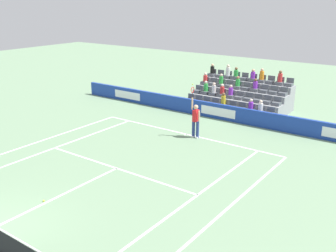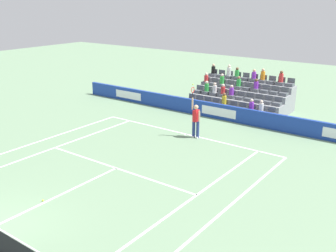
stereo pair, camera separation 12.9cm
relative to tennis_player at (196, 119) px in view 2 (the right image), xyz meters
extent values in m
cube|color=white|center=(0.64, -0.15, -0.99)|extent=(10.97, 0.10, 0.01)
cube|color=white|center=(0.64, 5.34, -0.99)|extent=(8.23, 0.10, 0.01)
cube|color=white|center=(0.64, 8.54, -0.99)|extent=(0.10, 6.40, 0.01)
cube|color=white|center=(4.76, 5.79, -0.99)|extent=(0.10, 11.89, 0.01)
cube|color=white|center=(-3.47, 5.79, -0.99)|extent=(0.10, 11.89, 0.01)
cube|color=white|center=(6.13, 5.79, -0.99)|extent=(0.10, 11.89, 0.01)
cube|color=white|center=(-4.84, 5.79, -0.99)|extent=(0.10, 11.89, 0.01)
cube|color=white|center=(0.64, -0.05, -0.99)|extent=(0.10, 0.20, 0.01)
cube|color=#193899|center=(0.64, -3.67, -0.53)|extent=(21.78, 0.20, 0.93)
cube|color=white|center=(0.64, -3.56, -0.53)|extent=(2.32, 0.01, 0.52)
cube|color=white|center=(7.90, -3.56, -0.53)|extent=(2.32, 0.01, 0.52)
cylinder|color=navy|center=(-0.13, -0.01, -0.54)|extent=(0.16, 0.16, 0.90)
cylinder|color=navy|center=(0.11, 0.01, -0.54)|extent=(0.16, 0.16, 0.90)
cube|color=white|center=(-0.13, -0.01, -0.95)|extent=(0.14, 0.27, 0.08)
cube|color=white|center=(0.11, 0.01, -0.95)|extent=(0.14, 0.27, 0.08)
cube|color=red|center=(-0.01, 0.00, 0.21)|extent=(0.24, 0.37, 0.60)
sphere|color=#D3A884|center=(-0.01, 0.00, 0.67)|extent=(0.24, 0.24, 0.24)
cylinder|color=#D3A884|center=(0.21, 0.01, 0.82)|extent=(0.09, 0.09, 0.62)
cylinder|color=#D3A884|center=(-0.23, 0.03, 0.23)|extent=(0.09, 0.09, 0.56)
cylinder|color=black|center=(0.21, 0.01, 1.27)|extent=(0.04, 0.04, 0.28)
torus|color=red|center=(0.21, 0.01, 1.55)|extent=(0.05, 0.31, 0.31)
sphere|color=#D1E533|center=(0.21, 0.01, 1.83)|extent=(0.07, 0.07, 0.07)
cube|color=gray|center=(0.64, -4.75, -0.78)|extent=(6.20, 0.95, 0.42)
cube|color=#545960|center=(-2.15, -4.75, -0.47)|extent=(0.48, 0.44, 0.20)
cube|color=#545960|center=(-2.15, -4.95, -0.22)|extent=(0.48, 0.04, 0.30)
cube|color=#545960|center=(-1.53, -4.75, -0.47)|extent=(0.48, 0.44, 0.20)
cube|color=#545960|center=(-1.53, -4.95, -0.22)|extent=(0.48, 0.04, 0.30)
cube|color=#545960|center=(-0.91, -4.75, -0.47)|extent=(0.48, 0.44, 0.20)
cube|color=#545960|center=(-0.91, -4.95, -0.22)|extent=(0.48, 0.04, 0.30)
cube|color=#545960|center=(-0.29, -4.75, -0.47)|extent=(0.48, 0.44, 0.20)
cube|color=#545960|center=(-0.29, -4.95, -0.22)|extent=(0.48, 0.04, 0.30)
cube|color=#545960|center=(0.33, -4.75, -0.47)|extent=(0.48, 0.44, 0.20)
cube|color=#545960|center=(0.33, -4.95, -0.22)|extent=(0.48, 0.04, 0.30)
cube|color=#545960|center=(0.95, -4.75, -0.47)|extent=(0.48, 0.44, 0.20)
cube|color=#545960|center=(0.95, -4.95, -0.22)|extent=(0.48, 0.04, 0.30)
cube|color=#545960|center=(1.57, -4.75, -0.47)|extent=(0.48, 0.44, 0.20)
cube|color=#545960|center=(1.57, -4.95, -0.22)|extent=(0.48, 0.04, 0.30)
cube|color=#545960|center=(2.19, -4.75, -0.47)|extent=(0.48, 0.44, 0.20)
cube|color=#545960|center=(2.19, -4.95, -0.22)|extent=(0.48, 0.04, 0.30)
cube|color=#545960|center=(2.81, -4.75, -0.47)|extent=(0.48, 0.44, 0.20)
cube|color=#545960|center=(2.81, -4.95, -0.22)|extent=(0.48, 0.04, 0.30)
cube|color=#545960|center=(3.43, -4.75, -0.47)|extent=(0.48, 0.44, 0.20)
cube|color=#545960|center=(3.43, -4.95, -0.22)|extent=(0.48, 0.04, 0.30)
cube|color=gray|center=(0.64, -5.70, -0.57)|extent=(6.20, 0.95, 0.84)
cube|color=#545960|center=(-2.15, -5.70, -0.05)|extent=(0.48, 0.44, 0.20)
cube|color=#545960|center=(-2.15, -5.90, 0.20)|extent=(0.48, 0.04, 0.30)
cube|color=#545960|center=(-1.53, -5.70, -0.05)|extent=(0.48, 0.44, 0.20)
cube|color=#545960|center=(-1.53, -5.90, 0.20)|extent=(0.48, 0.04, 0.30)
cube|color=#545960|center=(-0.91, -5.70, -0.05)|extent=(0.48, 0.44, 0.20)
cube|color=#545960|center=(-0.91, -5.90, 0.20)|extent=(0.48, 0.04, 0.30)
cube|color=#545960|center=(-0.29, -5.70, -0.05)|extent=(0.48, 0.44, 0.20)
cube|color=#545960|center=(-0.29, -5.90, 0.20)|extent=(0.48, 0.04, 0.30)
cube|color=#545960|center=(0.33, -5.70, -0.05)|extent=(0.48, 0.44, 0.20)
cube|color=#545960|center=(0.33, -5.90, 0.20)|extent=(0.48, 0.04, 0.30)
cube|color=#545960|center=(0.95, -5.70, -0.05)|extent=(0.48, 0.44, 0.20)
cube|color=#545960|center=(0.95, -5.90, 0.20)|extent=(0.48, 0.04, 0.30)
cube|color=#545960|center=(1.57, -5.70, -0.05)|extent=(0.48, 0.44, 0.20)
cube|color=#545960|center=(1.57, -5.90, 0.20)|extent=(0.48, 0.04, 0.30)
cube|color=#545960|center=(2.19, -5.70, -0.05)|extent=(0.48, 0.44, 0.20)
cube|color=#545960|center=(2.19, -5.90, 0.20)|extent=(0.48, 0.04, 0.30)
cube|color=#545960|center=(2.81, -5.70, -0.05)|extent=(0.48, 0.44, 0.20)
cube|color=#545960|center=(2.81, -5.90, 0.20)|extent=(0.48, 0.04, 0.30)
cube|color=#545960|center=(3.43, -5.70, -0.05)|extent=(0.48, 0.44, 0.20)
cube|color=#545960|center=(3.43, -5.90, 0.20)|extent=(0.48, 0.04, 0.30)
cube|color=gray|center=(0.64, -6.65, -0.36)|extent=(6.20, 0.95, 1.26)
cube|color=#545960|center=(-2.15, -6.65, 0.37)|extent=(0.48, 0.44, 0.20)
cube|color=#545960|center=(-2.15, -6.85, 0.62)|extent=(0.48, 0.04, 0.30)
cube|color=#545960|center=(-1.53, -6.65, 0.37)|extent=(0.48, 0.44, 0.20)
cube|color=#545960|center=(-1.53, -6.85, 0.62)|extent=(0.48, 0.04, 0.30)
cube|color=#545960|center=(-0.91, -6.65, 0.37)|extent=(0.48, 0.44, 0.20)
cube|color=#545960|center=(-0.91, -6.85, 0.62)|extent=(0.48, 0.04, 0.30)
cube|color=#545960|center=(-0.29, -6.65, 0.37)|extent=(0.48, 0.44, 0.20)
cube|color=#545960|center=(-0.29, -6.85, 0.62)|extent=(0.48, 0.04, 0.30)
cube|color=#545960|center=(0.33, -6.65, 0.37)|extent=(0.48, 0.44, 0.20)
cube|color=#545960|center=(0.33, -6.85, 0.62)|extent=(0.48, 0.04, 0.30)
cube|color=#545960|center=(0.95, -6.65, 0.37)|extent=(0.48, 0.44, 0.20)
cube|color=#545960|center=(0.95, -6.85, 0.62)|extent=(0.48, 0.04, 0.30)
cube|color=#545960|center=(1.57, -6.65, 0.37)|extent=(0.48, 0.44, 0.20)
cube|color=#545960|center=(1.57, -6.85, 0.62)|extent=(0.48, 0.04, 0.30)
cube|color=#545960|center=(2.19, -6.65, 0.37)|extent=(0.48, 0.44, 0.20)
cube|color=#545960|center=(2.19, -6.85, 0.62)|extent=(0.48, 0.04, 0.30)
cube|color=#545960|center=(2.81, -6.65, 0.37)|extent=(0.48, 0.44, 0.20)
cube|color=#545960|center=(2.81, -6.85, 0.62)|extent=(0.48, 0.04, 0.30)
cube|color=#545960|center=(3.43, -6.65, 0.37)|extent=(0.48, 0.44, 0.20)
cube|color=#545960|center=(3.43, -6.85, 0.62)|extent=(0.48, 0.04, 0.30)
cube|color=gray|center=(0.64, -7.60, -0.15)|extent=(6.20, 0.95, 1.68)
cube|color=#545960|center=(-2.15, -7.60, 0.79)|extent=(0.48, 0.44, 0.20)
cube|color=#545960|center=(-2.15, -7.80, 1.04)|extent=(0.48, 0.04, 0.30)
cube|color=#545960|center=(-1.53, -7.60, 0.79)|extent=(0.48, 0.44, 0.20)
cube|color=#545960|center=(-1.53, -7.80, 1.04)|extent=(0.48, 0.04, 0.30)
cube|color=#545960|center=(-0.91, -7.60, 0.79)|extent=(0.48, 0.44, 0.20)
cube|color=#545960|center=(-0.91, -7.80, 1.04)|extent=(0.48, 0.04, 0.30)
cube|color=#545960|center=(-0.29, -7.60, 0.79)|extent=(0.48, 0.44, 0.20)
cube|color=#545960|center=(-0.29, -7.80, 1.04)|extent=(0.48, 0.04, 0.30)
cube|color=#545960|center=(0.33, -7.60, 0.79)|extent=(0.48, 0.44, 0.20)
cube|color=#545960|center=(0.33, -7.80, 1.04)|extent=(0.48, 0.04, 0.30)
cube|color=#545960|center=(0.95, -7.60, 0.79)|extent=(0.48, 0.44, 0.20)
cube|color=#545960|center=(0.95, -7.80, 1.04)|extent=(0.48, 0.04, 0.30)
cube|color=#545960|center=(1.57, -7.60, 0.79)|extent=(0.48, 0.44, 0.20)
cube|color=#545960|center=(1.57, -7.80, 1.04)|extent=(0.48, 0.04, 0.30)
cube|color=#545960|center=(2.19, -7.60, 0.79)|extent=(0.48, 0.44, 0.20)
cube|color=#545960|center=(2.19, -7.80, 1.04)|extent=(0.48, 0.04, 0.30)
cube|color=#545960|center=(2.81, -7.60, 0.79)|extent=(0.48, 0.44, 0.20)
cube|color=#545960|center=(2.81, -7.80, 1.04)|extent=(0.48, 0.04, 0.30)
cube|color=#545960|center=(3.43, -7.60, 0.79)|extent=(0.48, 0.44, 0.20)
cube|color=#545960|center=(3.43, -7.80, 1.04)|extent=(0.48, 0.04, 0.30)
cylinder|color=green|center=(1.57, -7.65, 1.10)|extent=(0.28, 0.28, 0.43)
sphere|color=brown|center=(1.57, -7.65, 1.42)|extent=(0.20, 0.20, 0.20)
cylinder|color=white|center=(2.19, -7.65, 1.16)|extent=(0.28, 0.28, 0.55)
sphere|color=beige|center=(2.19, -7.65, 1.54)|extent=(0.20, 0.20, 0.20)
cylinder|color=green|center=(0.95, -6.70, 0.70)|extent=(0.28, 0.28, 0.46)
sphere|color=#9E7251|center=(0.95, -6.70, 1.03)|extent=(0.20, 0.20, 0.20)
cylinder|color=red|center=(3.43, -6.70, 0.68)|extent=(0.28, 0.28, 0.42)
sphere|color=beige|center=(3.43, -6.70, 0.99)|extent=(0.20, 0.20, 0.20)
cylinder|color=yellow|center=(0.95, -4.80, -0.10)|extent=(0.28, 0.28, 0.55)
sphere|color=brown|center=(0.95, -4.80, 0.27)|extent=(0.20, 0.20, 0.20)
cylinder|color=orange|center=(-0.29, -7.65, 1.16)|extent=(0.28, 0.28, 0.54)
sphere|color=#D3A884|center=(-0.29, -7.65, 1.53)|extent=(0.20, 0.20, 0.20)
cylinder|color=green|center=(2.19, -6.70, 0.71)|extent=(0.28, 0.28, 0.49)
sphere|color=beige|center=(2.19, -6.70, 1.05)|extent=(0.20, 0.20, 0.20)
cylinder|color=red|center=(-1.53, -7.65, 1.15)|extent=(0.28, 0.28, 0.53)
sphere|color=brown|center=(-1.53, -7.65, 1.51)|extent=(0.20, 0.20, 0.20)
cylinder|color=white|center=(2.19, -5.75, 0.27)|extent=(0.28, 0.28, 0.45)
sphere|color=beige|center=(2.19, -5.75, 0.60)|extent=(0.20, 0.20, 0.20)
cylinder|color=purple|center=(-0.29, -6.70, 0.69)|extent=(0.28, 0.28, 0.44)
sphere|color=brown|center=(-0.29, -6.70, 1.01)|extent=(0.20, 0.20, 0.20)
cylinder|color=green|center=(2.81, -5.75, 0.29)|extent=(0.28, 0.28, 0.49)
sphere|color=beige|center=(2.81, -5.75, 0.64)|extent=(0.20, 0.20, 0.20)
cylinder|color=purple|center=(0.95, -5.75, 0.28)|extent=(0.28, 0.28, 0.46)
sphere|color=beige|center=(0.95, -5.75, 0.61)|extent=(0.20, 0.20, 0.20)
cylinder|color=white|center=(-1.53, -4.80, -0.15)|extent=(0.28, 0.28, 0.44)
sphere|color=beige|center=(-1.53, -4.80, 0.17)|extent=(0.20, 0.20, 0.20)
cylinder|color=red|center=(1.57, -5.75, 0.27)|extent=(0.28, 0.28, 0.44)
sphere|color=beige|center=(1.57, -5.75, 0.59)|extent=(0.20, 0.20, 0.20)
cylinder|color=black|center=(3.43, -7.65, 1.13)|extent=(0.28, 0.28, 0.49)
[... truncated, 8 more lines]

